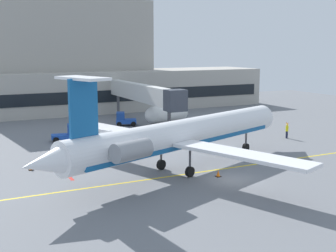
% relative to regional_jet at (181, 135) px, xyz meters
% --- Properties ---
extents(ground, '(120.00, 120.00, 0.11)m').
position_rel_regional_jet_xyz_m(ground, '(2.38, -4.18, -3.39)').
color(ground, slate).
extents(terminal_building, '(66.80, 12.45, 19.16)m').
position_rel_regional_jet_xyz_m(terminal_building, '(2.34, 42.42, 3.54)').
color(terminal_building, '#ADA89E').
rests_on(terminal_building, ground).
extents(jet_bridge_west, '(2.40, 22.73, 5.87)m').
position_rel_regional_jet_xyz_m(jet_bridge_west, '(6.78, 23.69, 1.17)').
color(jet_bridge_west, silver).
rests_on(jet_bridge_west, ground).
extents(regional_jet, '(30.09, 25.32, 8.91)m').
position_rel_regional_jet_xyz_m(regional_jet, '(0.00, 0.00, 0.00)').
color(regional_jet, white).
rests_on(regional_jet, ground).
extents(baggage_tug, '(3.48, 2.19, 2.04)m').
position_rel_regional_jet_xyz_m(baggage_tug, '(-5.65, 17.46, -2.42)').
color(baggage_tug, '#1E4CB2').
rests_on(baggage_tug, ground).
extents(pushback_tractor, '(3.13, 3.50, 1.96)m').
position_rel_regional_jet_xyz_m(pushback_tractor, '(-4.75, 10.86, -2.44)').
color(pushback_tractor, '#19389E').
rests_on(pushback_tractor, ground).
extents(belt_loader, '(3.29, 2.91, 1.92)m').
position_rel_regional_jet_xyz_m(belt_loader, '(4.04, 24.55, -2.46)').
color(belt_loader, '#1E4CB2').
rests_on(belt_loader, ground).
extents(fuel_tank, '(7.18, 3.28, 2.74)m').
position_rel_regional_jet_xyz_m(fuel_tank, '(10.01, 22.98, -1.81)').
color(fuel_tank, white).
rests_on(fuel_tank, ground).
extents(marshaller, '(0.35, 0.81, 1.95)m').
position_rel_regional_jet_xyz_m(marshaller, '(18.56, 7.29, -2.34)').
color(marshaller, '#191E33').
rests_on(marshaller, ground).
extents(safety_cone_alpha, '(0.47, 0.47, 0.55)m').
position_rel_regional_jet_xyz_m(safety_cone_alpha, '(2.10, -2.90, -3.09)').
color(safety_cone_alpha, orange).
rests_on(safety_cone_alpha, ground).
extents(safety_cone_bravo, '(0.47, 0.47, 0.55)m').
position_rel_regional_jet_xyz_m(safety_cone_bravo, '(-11.91, 6.38, -3.09)').
color(safety_cone_bravo, orange).
rests_on(safety_cone_bravo, ground).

